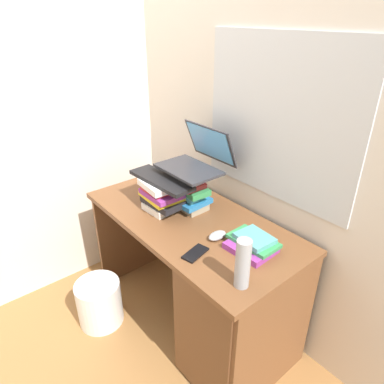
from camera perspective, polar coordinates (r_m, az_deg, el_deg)
name	(u,v)px	position (r m, az deg, el deg)	size (l,w,h in m)	color
ground_plane	(191,316)	(2.41, -0.24, -19.63)	(6.00, 6.00, 0.00)	olive
wall_back	(242,109)	(1.95, 8.24, 13.34)	(6.00, 0.06, 2.60)	silver
wall_left	(103,91)	(2.46, -14.39, 15.73)	(0.05, 6.00, 2.60)	beige
desk	(226,299)	(1.94, 5.56, -17.10)	(1.30, 0.63, 0.75)	brown
book_stack_tall	(189,190)	(1.99, -0.55, 0.30)	(0.24, 0.20, 0.24)	gray
book_stack_keyboard_riser	(162,195)	(1.97, -4.98, -0.52)	(0.26, 0.21, 0.18)	white
book_stack_side	(252,244)	(1.70, 9.89, -8.33)	(0.24, 0.19, 0.07)	#8C338C
laptop	(198,158)	(1.95, 0.94, 5.58)	(0.35, 0.32, 0.23)	#2D2D33
keyboard	(161,180)	(1.93, -5.07, 1.99)	(0.42, 0.14, 0.02)	black
computer_mouse	(217,236)	(1.76, 4.17, -7.14)	(0.06, 0.10, 0.04)	#A5A8AD
mug	(157,176)	(2.33, -5.73, 2.65)	(0.12, 0.08, 0.09)	#B23F33
water_bottle	(243,264)	(1.45, 8.34, -11.57)	(0.06, 0.06, 0.23)	#999EA5
cell_phone	(195,253)	(1.66, 0.56, -10.02)	(0.07, 0.14, 0.01)	black
wastebasket	(100,303)	(2.36, -14.95, -17.13)	(0.27, 0.27, 0.30)	silver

